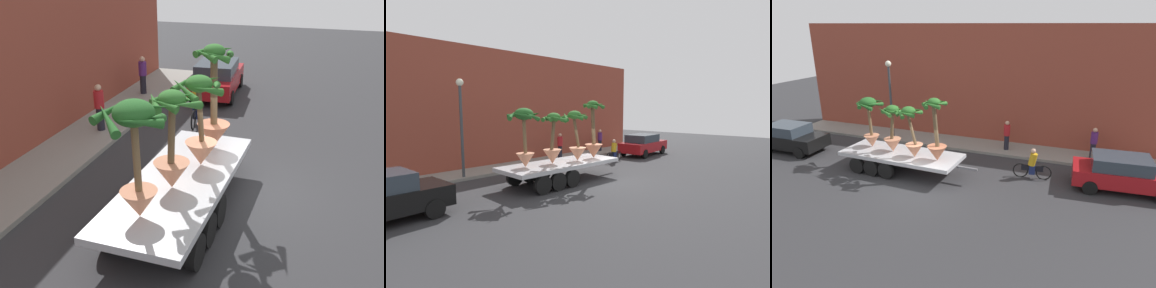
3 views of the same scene
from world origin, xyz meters
The scene contains 14 objects.
ground_plane centered at (0.00, 0.00, 0.00)m, with size 60.00×60.00×0.00m, color #2D2D30.
sidewalk centered at (0.00, 6.10, 0.07)m, with size 24.00×2.20×0.15m, color gray.
building_facade centered at (0.00, 7.80, 3.53)m, with size 24.00×1.20×7.06m, color brown.
flatbed_trailer centered at (-1.94, 1.35, 0.76)m, with size 7.10×2.47×0.98m.
potted_palm_rear centered at (0.39, 1.06, 2.14)m, with size 1.11×1.13×2.97m.
potted_palm_middle centered at (-2.13, 1.40, 2.07)m, with size 1.17×1.33×2.38m.
potted_palm_front centered at (-0.87, 1.09, 2.14)m, with size 1.34×1.33×2.47m.
potted_palm_extra centered at (-3.58, 1.65, 2.47)m, with size 1.53×1.50×2.60m.
cyclist centered at (4.59, 2.80, 0.67)m, with size 1.84×0.37×1.54m.
parked_car centered at (8.56, 2.97, 0.83)m, with size 4.52×2.14×1.58m.
trailing_car centered at (-9.24, 1.68, 0.83)m, with size 4.09×2.00×1.58m.
pedestrian_near_gate centered at (2.59, 5.85, 1.04)m, with size 0.36×0.36×1.71m.
pedestrian_far_left centered at (7.26, 6.13, 1.04)m, with size 0.36×0.36×1.71m.
street_lamp centered at (-4.62, 5.30, 3.23)m, with size 0.36×0.36×4.83m.
Camera 3 is at (6.71, -12.20, 7.02)m, focal length 31.57 mm.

